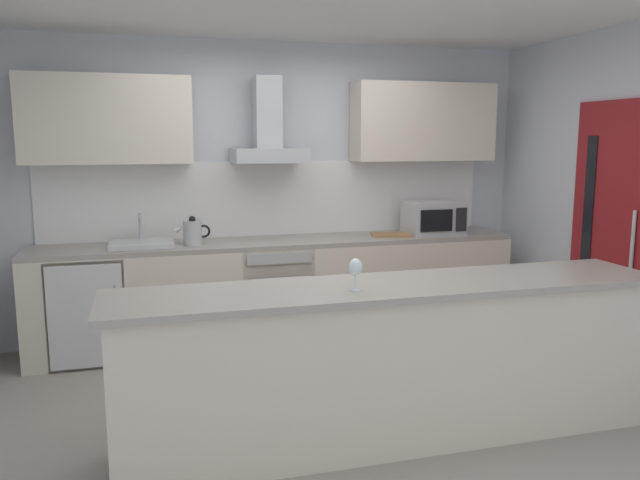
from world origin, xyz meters
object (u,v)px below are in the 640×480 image
Objects in this scene: oven at (273,291)px; sink at (141,243)px; range_hood at (268,135)px; refrigerator at (89,308)px; microwave at (433,218)px; chopping_board at (391,235)px; kettle at (193,232)px; wine_glass at (356,268)px.

oven is 1.60× the size of sink.
oven is 1.33m from range_hood.
refrigerator is 1.70× the size of microwave.
refrigerator is 1.70× the size of sink.
chopping_board is (1.07, -0.02, 0.45)m from oven.
oven is 1.50m from refrigerator.
kettle is 1.04m from range_hood.
range_hood is 1.39m from chopping_board.
range_hood is (-1.49, 0.16, 0.74)m from microwave.
microwave reaches higher than sink.
refrigerator is at bearing -178.16° from sink.
wine_glass is at bearing -88.82° from oven.
sink is 0.69× the size of range_hood.
kettle is 0.85× the size of chopping_board.
wine_glass is (1.12, -2.05, 0.14)m from sink.
sink reaches higher than chopping_board.
oven is 4.50× the size of wine_glass.
refrigerator is at bearing -179.90° from oven.
chopping_board reaches higher than oven.
kettle is 1.62× the size of wine_glass.
chopping_board is at bearing -0.92° from sink.
chopping_board is at bearing -8.11° from range_hood.
wine_glass is (0.04, -2.04, 0.61)m from oven.
refrigerator is 2.50× the size of chopping_board.
wine_glass reaches higher than oven.
range_hood reaches higher than refrigerator.
microwave is at bearing -0.48° from refrigerator.
refrigerator is 2.64m from wine_glass.
oven is at bearing 2.88° from kettle.
sink is at bearing 118.60° from wine_glass.
microwave is at bearing -1.07° from oven.
kettle is (-0.67, -0.03, 0.55)m from oven.
microwave is at bearing -6.05° from range_hood.
chopping_board is (1.74, 0.01, -0.09)m from kettle.
chopping_board is (1.07, -0.15, -0.88)m from range_hood.
kettle reaches higher than chopping_board.
range_hood reaches higher than chopping_board.
range_hood is (1.50, 0.13, 1.36)m from refrigerator.
kettle is at bearing -166.29° from range_hood.
oven is 0.94× the size of refrigerator.
wine_glass is 0.52× the size of chopping_board.
refrigerator is 3.06m from microwave.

